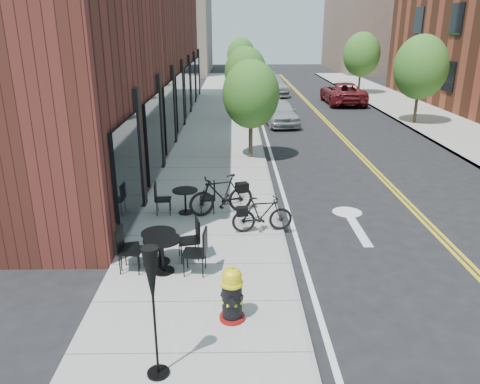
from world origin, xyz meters
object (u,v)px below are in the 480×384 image
object	(u,v)px
bistro_set_c	(185,198)
parked_car_c	(270,84)
parked_car_b	(267,97)
parked_car_far	(343,93)
parked_car_a	(279,112)
patio_umbrella	(152,286)
fire_hydrant	(232,295)
bicycle_left	(221,195)
bistro_set_b	(162,250)
bicycle_right	(262,214)
bistro_set_a	(159,243)

from	to	relation	value
bistro_set_c	parked_car_c	world-z (taller)	parked_car_c
parked_car_b	parked_car_far	size ratio (longest dim) A/B	0.77
bistro_set_c	parked_car_c	bearing A→B (deg)	76.59
parked_car_a	parked_car_far	distance (m)	8.92
patio_umbrella	fire_hydrant	bearing A→B (deg)	51.39
bistro_set_c	patio_umbrella	xyz separation A→B (m)	(0.20, -6.48, 1.07)
bicycle_left	parked_car_c	world-z (taller)	parked_car_c
patio_umbrella	parked_car_a	world-z (taller)	patio_umbrella
fire_hydrant	bistro_set_b	world-z (taller)	fire_hydrant
parked_car_b	parked_car_far	xyz separation A→B (m)	(5.32, 1.47, 0.06)
bicycle_left	parked_car_b	world-z (taller)	parked_car_b
fire_hydrant	parked_car_a	xyz separation A→B (m)	(2.54, 18.20, 0.07)
fire_hydrant	parked_car_c	distance (m)	30.45
patio_umbrella	parked_car_c	size ratio (longest dim) A/B	0.38
parked_car_far	parked_car_a	bearing A→B (deg)	55.33
bicycle_right	parked_car_a	distance (m)	14.51
fire_hydrant	parked_car_c	xyz separation A→B (m)	(2.90, 30.31, 0.19)
bicycle_right	parked_car_c	bearing A→B (deg)	-12.84
fire_hydrant	patio_umbrella	distance (m)	2.05
bicycle_right	bistro_set_b	size ratio (longest dim) A/B	0.84
bicycle_right	parked_car_a	world-z (taller)	parked_car_a
bistro_set_a	parked_car_far	size ratio (longest dim) A/B	0.34
fire_hydrant	bistro_set_a	world-z (taller)	fire_hydrant
bistro_set_a	parked_car_b	distance (m)	22.25
bicycle_right	bistro_set_b	distance (m)	3.03
bicycle_left	bistro_set_a	size ratio (longest dim) A/B	1.04
fire_hydrant	bicycle_left	world-z (taller)	bicycle_left
fire_hydrant	bistro_set_a	size ratio (longest dim) A/B	0.59
bicycle_right	bistro_set_a	xyz separation A→B (m)	(-2.36, -1.64, 0.01)
bicycle_right	parked_car_b	size ratio (longest dim) A/B	0.38
bistro_set_b	parked_car_c	bearing A→B (deg)	86.48
bistro_set_c	patio_umbrella	size ratio (longest dim) A/B	0.79
bistro_set_a	bistro_set_c	bearing A→B (deg)	70.14
bistro_set_c	bicycle_left	bearing A→B (deg)	-7.15
bistro_set_b	parked_car_b	world-z (taller)	parked_car_b
bicycle_left	parked_car_far	bearing A→B (deg)	138.17
bistro_set_b	parked_car_c	world-z (taller)	parked_car_c
fire_hydrant	parked_car_b	size ratio (longest dim) A/B	0.26
bistro_set_c	patio_umbrella	world-z (taller)	patio_umbrella
parked_car_far	bistro_set_b	bearing A→B (deg)	69.12
parked_car_b	patio_umbrella	bearing A→B (deg)	-96.79
fire_hydrant	parked_car_b	bearing A→B (deg)	107.48
fire_hydrant	parked_car_a	bearing A→B (deg)	105.00
bistro_set_c	parked_car_a	bearing A→B (deg)	69.69
bistro_set_a	parked_car_b	xyz separation A→B (m)	(3.91, 21.90, 0.08)
parked_car_a	parked_car_b	world-z (taller)	parked_car_a
bistro_set_c	parked_car_c	xyz separation A→B (m)	(4.21, 25.23, 0.24)
fire_hydrant	parked_car_far	bearing A→B (deg)	96.34
fire_hydrant	bicycle_right	bearing A→B (deg)	101.66
bistro_set_b	parked_car_a	world-z (taller)	parked_car_a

